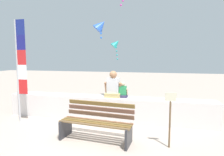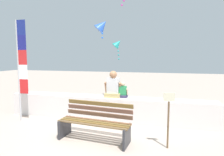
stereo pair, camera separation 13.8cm
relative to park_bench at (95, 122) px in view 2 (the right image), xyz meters
The scene contains 9 objects.
ground_plane 0.60m from the park_bench, 111.47° to the left, with size 40.00×40.00×0.00m, color #B2A091.
seawall_ledge 1.50m from the park_bench, 95.98° to the left, with size 6.52×0.55×0.74m, color silver.
park_bench is the anchor object (origin of this frame).
person_adult 1.66m from the park_bench, 87.83° to the left, with size 0.54×0.39×0.82m.
person_child 1.65m from the park_bench, 76.59° to the left, with size 0.32×0.24×0.49m.
flag_banner 3.06m from the park_bench, 164.52° to the left, with size 0.34×0.05×3.08m.
kite_blue 4.82m from the park_bench, 104.77° to the left, with size 0.80×0.69×0.92m.
kite_teal 5.18m from the park_bench, 96.33° to the left, with size 0.61×0.67×1.02m.
sign_post 1.71m from the park_bench, ahead, with size 0.24×0.05×1.23m.
Camera 2 is at (1.66, -4.62, 1.99)m, focal length 30.76 mm.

